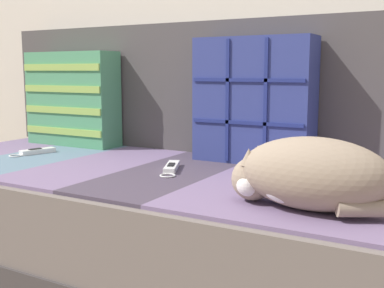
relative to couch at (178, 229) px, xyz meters
name	(u,v)px	position (x,y,z in m)	size (l,w,h in m)	color
couch	(178,229)	(0.00, 0.00, 0.00)	(2.15, 0.90, 0.40)	#3D3838
sofa_backrest	(229,88)	(0.00, 0.38, 0.46)	(2.11, 0.14, 0.50)	#474242
throw_pillow_quilted	(254,101)	(0.17, 0.23, 0.42)	(0.42, 0.14, 0.43)	navy
throw_pillow_striped	(73,99)	(-0.67, 0.23, 0.40)	(0.43, 0.14, 0.40)	#4C9366
sleeping_cat	(306,175)	(0.50, -0.25, 0.28)	(0.42, 0.20, 0.17)	gray
game_remote_near	(36,152)	(-0.63, -0.02, 0.21)	(0.09, 0.19, 0.02)	white
game_remote_far	(171,168)	(-0.01, -0.03, 0.21)	(0.12, 0.20, 0.02)	white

